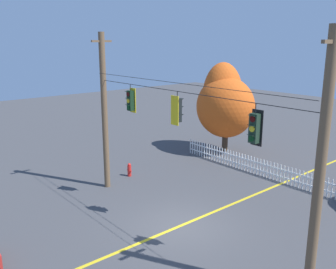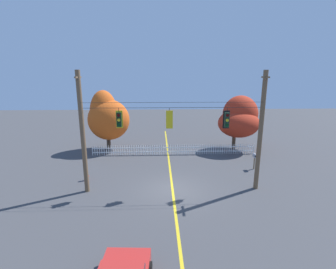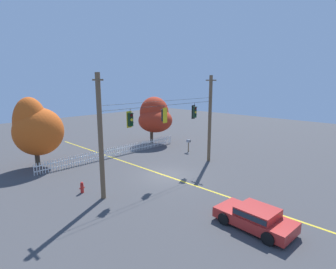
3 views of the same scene
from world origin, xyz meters
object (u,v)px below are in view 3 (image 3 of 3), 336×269
object	(u,v)px
parked_car	(255,217)
traffic_signal_eastbound_side	(194,112)
autumn_maple_near_fence	(36,129)
roadside_mailbox	(189,142)
autumn_maple_mid	(155,117)
traffic_signal_southbound_primary	(130,120)
traffic_signal_northbound_secondary	(164,115)
fire_hydrant	(82,187)

from	to	relation	value
parked_car	traffic_signal_eastbound_side	bearing A→B (deg)	56.41
autumn_maple_near_fence	roadside_mailbox	world-z (taller)	autumn_maple_near_fence
autumn_maple_near_fence	autumn_maple_mid	distance (m)	13.66
traffic_signal_southbound_primary	parked_car	world-z (taller)	traffic_signal_southbound_primary
traffic_signal_eastbound_side	autumn_maple_mid	world-z (taller)	traffic_signal_eastbound_side
autumn_maple_mid	parked_car	xyz separation A→B (m)	(-9.75, -18.00, -2.67)
traffic_signal_southbound_primary	traffic_signal_eastbound_side	world-z (taller)	same
traffic_signal_eastbound_side	autumn_maple_near_fence	xyz separation A→B (m)	(-9.74, 9.66, -1.44)
traffic_signal_northbound_secondary	autumn_maple_near_fence	world-z (taller)	autumn_maple_near_fence
traffic_signal_eastbound_side	roadside_mailbox	world-z (taller)	traffic_signal_eastbound_side
traffic_signal_southbound_primary	autumn_maple_mid	world-z (taller)	traffic_signal_southbound_primary
traffic_signal_eastbound_side	fire_hydrant	size ratio (longest dim) A/B	1.82
traffic_signal_eastbound_side	roadside_mailbox	xyz separation A→B (m)	(3.53, 3.53, -3.77)
parked_car	autumn_maple_near_fence	bearing A→B (deg)	101.95
traffic_signal_eastbound_side	traffic_signal_southbound_primary	bearing A→B (deg)	-180.00
traffic_signal_southbound_primary	traffic_signal_northbound_secondary	size ratio (longest dim) A/B	0.99
traffic_signal_southbound_primary	traffic_signal_northbound_secondary	world-z (taller)	same
traffic_signal_eastbound_side	autumn_maple_mid	distance (m)	10.14
fire_hydrant	autumn_maple_mid	bearing A→B (deg)	28.29
traffic_signal_eastbound_side	autumn_maple_near_fence	bearing A→B (deg)	135.25
traffic_signal_eastbound_side	autumn_maple_mid	size ratio (longest dim) A/B	0.25
autumn_maple_mid	autumn_maple_near_fence	bearing A→B (deg)	178.13
autumn_maple_near_fence	autumn_maple_mid	xyz separation A→B (m)	(13.66, -0.45, -0.17)
autumn_maple_mid	roadside_mailbox	distance (m)	6.09
autumn_maple_mid	parked_car	world-z (taller)	autumn_maple_mid
fire_hydrant	traffic_signal_eastbound_side	bearing A→B (deg)	-10.26
traffic_signal_southbound_primary	roadside_mailbox	xyz separation A→B (m)	(10.49, 3.53, -3.83)
traffic_signal_eastbound_side	traffic_signal_northbound_secondary	bearing A→B (deg)	-179.71
traffic_signal_northbound_secondary	parked_car	xyz separation A→B (m)	(-2.10, -8.77, -4.34)
autumn_maple_mid	roadside_mailbox	world-z (taller)	autumn_maple_mid
traffic_signal_eastbound_side	autumn_maple_near_fence	size ratio (longest dim) A/B	0.23
autumn_maple_near_fence	autumn_maple_mid	bearing A→B (deg)	-1.87
traffic_signal_northbound_secondary	parked_car	bearing A→B (deg)	-103.44
traffic_signal_northbound_secondary	traffic_signal_eastbound_side	distance (m)	3.74
traffic_signal_eastbound_side	roadside_mailbox	size ratio (longest dim) A/B	1.04
traffic_signal_northbound_secondary	autumn_maple_mid	world-z (taller)	traffic_signal_northbound_secondary
traffic_signal_southbound_primary	fire_hydrant	distance (m)	5.70
autumn_maple_near_fence	traffic_signal_eastbound_side	bearing A→B (deg)	-44.75
traffic_signal_northbound_secondary	roadside_mailbox	world-z (taller)	traffic_signal_northbound_secondary
fire_hydrant	roadside_mailbox	xyz separation A→B (m)	(13.41, 1.74, 0.73)
traffic_signal_northbound_secondary	fire_hydrant	bearing A→B (deg)	163.59
traffic_signal_eastbound_side	fire_hydrant	xyz separation A→B (m)	(-9.88, 1.79, -4.50)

